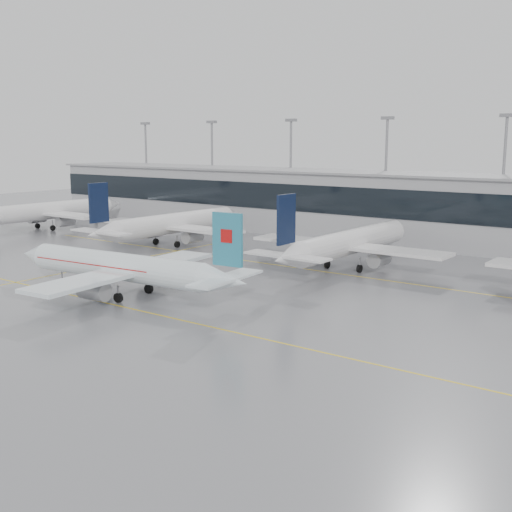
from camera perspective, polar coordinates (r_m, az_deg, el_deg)
The scene contains 12 objects.
ground at distance 65.97m, azimuth -6.32°, elevation -5.76°, with size 320.00×320.00×0.00m, color gray.
taxi_line_main at distance 65.97m, azimuth -6.32°, elevation -5.76°, with size 120.00×0.25×0.01m, color yellow.
taxi_line_north at distance 89.50m, azimuth 6.96°, elevation -1.51°, with size 120.00×0.25×0.01m, color yellow.
taxi_line_cross at distance 97.36m, azimuth -13.15°, elevation -0.75°, with size 0.25×60.00×0.01m, color yellow.
terminal at distance 117.12m, azimuth 14.93°, elevation 3.96°, with size 180.00×15.00×12.00m, color #9B9B9F.
terminal_glass at distance 110.04m, azimuth 13.47°, elevation 4.42°, with size 180.00×0.20×5.00m, color black.
terminal_roof at distance 116.64m, azimuth 15.07°, elevation 6.98°, with size 182.00×16.00×0.40m, color gray.
light_masts at distance 122.16m, azimuth 16.17°, elevation 7.60°, with size 156.40×1.00×22.60m.
air_canada_jet at distance 76.50m, azimuth -11.53°, elevation -1.07°, with size 34.90×27.59×10.77m.
parked_jet_a at distance 139.58m, azimuth -17.91°, elevation 3.82°, with size 29.64×36.96×11.72m.
parked_jet_b at distance 112.91m, azimuth -7.59°, elevation 2.82°, with size 29.64×36.96×11.72m.
parked_jet_c at distance 92.00m, azimuth 8.16°, elevation 1.13°, with size 29.64×36.96×11.72m.
Camera 1 is at (43.71, -45.98, 18.11)m, focal length 45.00 mm.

